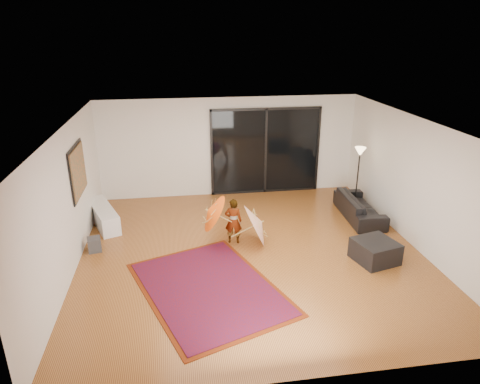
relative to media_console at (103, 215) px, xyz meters
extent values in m
plane|color=#A4672D|center=(3.25, -1.91, -0.23)|extent=(7.00, 7.00, 0.00)
plane|color=white|center=(3.25, -1.91, 2.47)|extent=(7.00, 7.00, 0.00)
plane|color=silver|center=(3.25, 1.59, 1.12)|extent=(7.00, 0.00, 7.00)
plane|color=silver|center=(3.25, -5.41, 1.12)|extent=(7.00, 0.00, 7.00)
plane|color=silver|center=(-0.25, -1.91, 1.12)|extent=(0.00, 7.00, 7.00)
plane|color=silver|center=(6.75, -1.91, 1.12)|extent=(0.00, 7.00, 7.00)
cube|color=black|center=(4.25, 1.56, 0.97)|extent=(3.00, 0.04, 2.40)
cube|color=black|center=(4.25, 1.54, 2.14)|extent=(3.06, 0.06, 0.06)
cube|color=black|center=(4.25, 1.54, -0.20)|extent=(3.06, 0.06, 0.06)
cube|color=black|center=(4.25, 1.54, 0.97)|extent=(0.06, 0.06, 2.40)
cube|color=black|center=(-0.23, -0.91, 1.42)|extent=(0.02, 1.28, 1.08)
cube|color=#22564A|center=(-0.21, -0.91, 1.42)|extent=(0.03, 1.18, 0.98)
cube|color=white|center=(0.00, 0.00, 0.00)|extent=(0.97, 1.67, 0.45)
cube|color=#424244|center=(0.00, -1.33, -0.08)|extent=(0.31, 0.31, 0.30)
cube|color=#581D07|center=(2.26, -3.09, -0.22)|extent=(3.11, 3.62, 0.01)
cube|color=#63090E|center=(2.26, -3.09, -0.21)|extent=(2.90, 3.42, 0.02)
imported|color=black|center=(6.20, -0.53, 0.05)|extent=(0.83, 1.92, 0.55)
cube|color=black|center=(5.65, -2.60, -0.01)|extent=(0.92, 0.92, 0.43)
cylinder|color=black|center=(6.35, 0.08, -0.21)|extent=(0.28, 0.28, 0.03)
cylinder|color=black|center=(6.35, 0.08, 0.52)|extent=(0.04, 0.04, 1.49)
cone|color=#FFD899|center=(6.35, 0.08, 1.28)|extent=(0.28, 0.28, 0.22)
imported|color=#999999|center=(2.94, -1.38, 0.28)|extent=(0.42, 0.32, 1.02)
cone|color=#F5560C|center=(2.39, -1.43, 0.51)|extent=(0.58, 0.84, 0.81)
cylinder|color=#A98F48|center=(2.39, -1.43, 0.17)|extent=(0.44, 0.02, 0.28)
cylinder|color=#A98F48|center=(2.39, -1.43, 0.61)|extent=(0.06, 0.02, 0.05)
cone|color=silver|center=(3.54, -1.53, 0.28)|extent=(0.58, 0.97, 0.96)
cylinder|color=#A98F48|center=(3.54, -1.53, -0.09)|extent=(0.51, 0.02, 0.26)
cylinder|color=#A98F48|center=(3.54, -1.53, 0.39)|extent=(0.06, 0.02, 0.04)
camera|label=1|loc=(1.83, -9.67, 4.18)|focal=32.00mm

